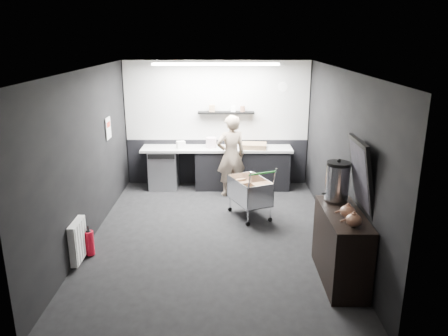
{
  "coord_description": "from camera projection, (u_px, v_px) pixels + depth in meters",
  "views": [
    {
      "loc": [
        0.2,
        -6.61,
        3.19
      ],
      "look_at": [
        0.17,
        0.4,
        1.06
      ],
      "focal_mm": 35.0,
      "sensor_mm": 36.0,
      "label": 1
    }
  ],
  "objects": [
    {
      "name": "wall_back",
      "position": [
        217.0,
        124.0,
        9.49
      ],
      "size": [
        5.5,
        0.0,
        5.5
      ],
      "primitive_type": "plane",
      "rotation": [
        1.57,
        0.0,
        0.0
      ],
      "color": "black",
      "rests_on": "floor"
    },
    {
      "name": "kitchen_wall_panel",
      "position": [
        217.0,
        101.0,
        9.32
      ],
      "size": [
        3.95,
        0.02,
        1.7
      ],
      "primitive_type": "cube",
      "color": "beige",
      "rests_on": "wall_back"
    },
    {
      "name": "poster_red_band",
      "position": [
        108.0,
        124.0,
        8.03
      ],
      "size": [
        0.02,
        0.22,
        0.1
      ],
      "primitive_type": "cube",
      "color": "red",
      "rests_on": "poster"
    },
    {
      "name": "wall_left",
      "position": [
        86.0,
        157.0,
        6.86
      ],
      "size": [
        0.0,
        5.5,
        5.5
      ],
      "primitive_type": "plane",
      "rotation": [
        1.57,
        0.0,
        1.57
      ],
      "color": "black",
      "rests_on": "floor"
    },
    {
      "name": "wall_front",
      "position": [
        205.0,
        234.0,
        4.22
      ],
      "size": [
        5.5,
        0.0,
        5.5
      ],
      "primitive_type": "plane",
      "rotation": [
        -1.57,
        0.0,
        0.0
      ],
      "color": "black",
      "rests_on": "floor"
    },
    {
      "name": "cardboard_box",
      "position": [
        254.0,
        146.0,
        9.24
      ],
      "size": [
        0.56,
        0.45,
        0.1
      ],
      "primitive_type": "cube",
      "rotation": [
        0.0,
        0.0,
        -0.11
      ],
      "color": "#92714D",
      "rests_on": "prep_counter"
    },
    {
      "name": "ceiling_strip",
      "position": [
        216.0,
        64.0,
        8.24
      ],
      "size": [
        2.4,
        0.2,
        0.04
      ],
      "primitive_type": "cube",
      "color": "white",
      "rests_on": "ceiling"
    },
    {
      "name": "floating_shelf",
      "position": [
        226.0,
        112.0,
        9.28
      ],
      "size": [
        1.2,
        0.22,
        0.04
      ],
      "primitive_type": "cube",
      "color": "black",
      "rests_on": "wall_back"
    },
    {
      "name": "wall_right",
      "position": [
        341.0,
        158.0,
        6.85
      ],
      "size": [
        0.0,
        5.5,
        5.5
      ],
      "primitive_type": "plane",
      "rotation": [
        1.57,
        0.0,
        -1.57
      ],
      "color": "black",
      "rests_on": "floor"
    },
    {
      "name": "pink_tub",
      "position": [
        211.0,
        143.0,
        9.27
      ],
      "size": [
        0.22,
        0.22,
        0.22
      ],
      "primitive_type": "cylinder",
      "color": "silver",
      "rests_on": "prep_counter"
    },
    {
      "name": "sideboard",
      "position": [
        342.0,
        237.0,
        5.82
      ],
      "size": [
        0.56,
        1.3,
        1.95
      ],
      "color": "black",
      "rests_on": "floor"
    },
    {
      "name": "white_container",
      "position": [
        181.0,
        145.0,
        9.24
      ],
      "size": [
        0.21,
        0.19,
        0.15
      ],
      "primitive_type": "cube",
      "rotation": [
        0.0,
        0.0,
        0.4
      ],
      "color": "white",
      "rests_on": "prep_counter"
    },
    {
      "name": "person",
      "position": [
        231.0,
        156.0,
        8.89
      ],
      "size": [
        0.71,
        0.57,
        1.68
      ],
      "primitive_type": "imported",
      "rotation": [
        0.0,
        0.0,
        3.45
      ],
      "color": "beige",
      "rests_on": "floor"
    },
    {
      "name": "floor",
      "position": [
        214.0,
        236.0,
        7.25
      ],
      "size": [
        5.5,
        5.5,
        0.0
      ],
      "primitive_type": "plane",
      "color": "black",
      "rests_on": "ground"
    },
    {
      "name": "wall_clock",
      "position": [
        283.0,
        87.0,
        9.22
      ],
      "size": [
        0.2,
        0.03,
        0.2
      ],
      "primitive_type": "cylinder",
      "rotation": [
        1.57,
        0.0,
        0.0
      ],
      "color": "white",
      "rests_on": "wall_back"
    },
    {
      "name": "shopping_cart",
      "position": [
        250.0,
        192.0,
        7.9
      ],
      "size": [
        0.87,
        1.1,
        0.98
      ],
      "color": "silver",
      "rests_on": "floor"
    },
    {
      "name": "fire_extinguisher",
      "position": [
        89.0,
        242.0,
        6.53
      ],
      "size": [
        0.14,
        0.14,
        0.46
      ],
      "color": "red",
      "rests_on": "floor"
    },
    {
      "name": "radiator",
      "position": [
        78.0,
        241.0,
        6.29
      ],
      "size": [
        0.1,
        0.5,
        0.6
      ],
      "primitive_type": "cube",
      "color": "white",
      "rests_on": "wall_left"
    },
    {
      "name": "prep_counter",
      "position": [
        223.0,
        167.0,
        9.43
      ],
      "size": [
        3.2,
        0.61,
        0.9
      ],
      "color": "black",
      "rests_on": "floor"
    },
    {
      "name": "dado_panel",
      "position": [
        217.0,
        162.0,
        9.71
      ],
      "size": [
        3.95,
        0.02,
        1.0
      ],
      "primitive_type": "cube",
      "color": "black",
      "rests_on": "wall_back"
    },
    {
      "name": "poster",
      "position": [
        108.0,
        128.0,
        8.05
      ],
      "size": [
        0.02,
        0.3,
        0.4
      ],
      "primitive_type": "cube",
      "color": "silver",
      "rests_on": "wall_left"
    },
    {
      "name": "ceiling",
      "position": [
        213.0,
        70.0,
        6.46
      ],
      "size": [
        5.5,
        5.5,
        0.0
      ],
      "primitive_type": "plane",
      "rotation": [
        3.14,
        0.0,
        0.0
      ],
      "color": "white",
      "rests_on": "wall_back"
    }
  ]
}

